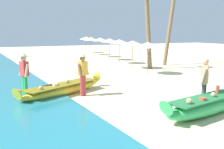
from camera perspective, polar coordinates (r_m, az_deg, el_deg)
name	(u,v)px	position (r m, az deg, el deg)	size (l,w,h in m)	color
ground_plane	(169,105)	(9.92, 11.72, -6.11)	(80.00, 80.00, 0.00)	beige
boat_green_foreground	(207,105)	(8.99, 18.92, -5.96)	(3.95, 1.42, 0.84)	#38B760
boat_yellow_midground	(63,89)	(11.34, -10.05, -2.89)	(4.25, 2.66, 0.74)	yellow
person_vendor_hatted	(83,71)	(10.93, -6.01, 0.66)	(0.57, 0.46, 1.70)	#B2383D
person_tourist_customer	(204,80)	(9.55, 18.46, -1.11)	(0.56, 0.50, 1.69)	#333842
person_vendor_assistant	(24,72)	(11.14, -17.60, 0.55)	(0.44, 0.58, 1.73)	green
parasol_row_0	(148,45)	(16.53, 7.40, 6.07)	(1.60, 1.60, 1.91)	#8E6B47
parasol_row_1	(133,43)	(18.94, 4.28, 6.47)	(1.60, 1.60, 1.91)	#8E6B47
parasol_row_2	(119,41)	(21.83, 1.52, 6.80)	(1.60, 1.60, 1.91)	#8E6B47
parasol_row_3	(110,40)	(24.56, -0.51, 7.04)	(1.60, 1.60, 1.91)	#8E6B47
parasol_row_4	(100,39)	(27.47, -2.43, 7.22)	(1.60, 1.60, 1.91)	#8E6B47
parasol_row_5	(91,39)	(29.91, -4.36, 7.34)	(1.60, 1.60, 1.91)	#8E6B47
parasol_row_6	(86,38)	(33.04, -5.37, 7.47)	(1.60, 1.60, 1.91)	#8E6B47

